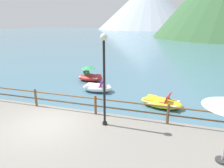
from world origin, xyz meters
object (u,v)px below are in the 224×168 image
at_px(pedal_boat_0, 161,102).
at_px(pedal_boat_1, 90,75).
at_px(lamp_post, 104,72).
at_px(pedal_boat_2, 97,87).

relative_size(pedal_boat_0, pedal_boat_1, 1.23).
distance_m(lamp_post, pedal_boat_2, 6.11).
xyz_separation_m(pedal_boat_1, pedal_boat_2, (1.58, -2.44, -0.13)).
xyz_separation_m(pedal_boat_0, pedal_boat_1, (-6.05, 3.82, 0.17)).
bearing_deg(pedal_boat_0, lamp_post, -120.28).
relative_size(pedal_boat_1, pedal_boat_2, 0.99).
distance_m(lamp_post, pedal_boat_0, 4.98).
bearing_deg(pedal_boat_1, lamp_post, -62.76).
height_order(pedal_boat_1, pedal_boat_2, pedal_boat_1).
height_order(lamp_post, pedal_boat_0, lamp_post).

